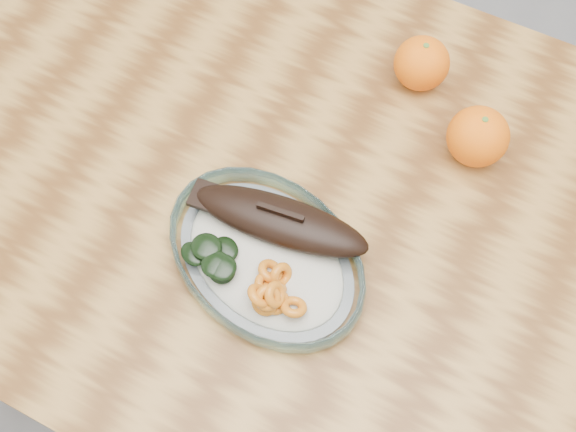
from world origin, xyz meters
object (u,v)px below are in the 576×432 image
(dining_table, at_px, (315,231))
(plated_meal, at_px, (266,254))
(orange_right, at_px, (478,137))
(orange_left, at_px, (422,63))

(dining_table, height_order, plated_meal, plated_meal)
(dining_table, distance_m, plated_meal, 0.16)
(dining_table, distance_m, orange_right, 0.26)
(orange_left, bearing_deg, dining_table, -100.34)
(plated_meal, bearing_deg, orange_left, 97.26)
(orange_left, xyz_separation_m, orange_right, (0.11, -0.08, 0.00))
(dining_table, distance_m, orange_left, 0.28)
(dining_table, height_order, orange_left, orange_left)
(plated_meal, bearing_deg, orange_right, 74.29)
(plated_meal, bearing_deg, dining_table, 97.50)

